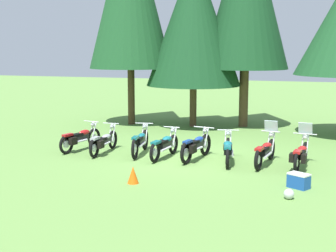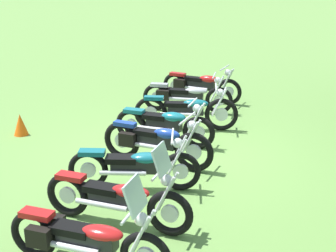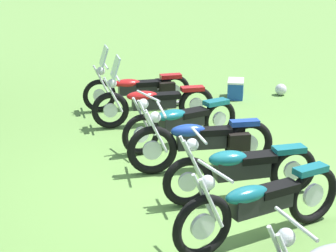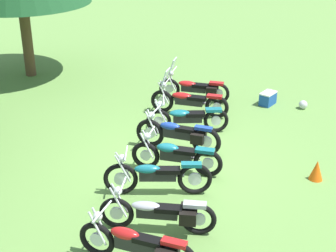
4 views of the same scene
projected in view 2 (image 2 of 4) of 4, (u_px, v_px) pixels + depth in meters
The scene contains 10 objects.
ground_plane at pixel (166, 154), 10.13m from camera, with size 80.00×80.00×0.00m, color #608C42.
motorcycle_0 at pixel (200, 85), 13.57m from camera, with size 0.85×2.23×1.00m.
motorcycle_1 at pixel (185, 95), 12.65m from camera, with size 0.64×2.30×1.00m.
motorcycle_2 at pixel (187, 110), 11.38m from camera, with size 0.67×2.36×1.03m.
motorcycle_3 at pixel (165, 124), 10.52m from camera, with size 0.61×2.20×1.00m.
motorcycle_4 at pixel (155, 142), 9.50m from camera, with size 0.84×2.25×1.03m.
motorcycle_5 at pixel (135, 166), 8.50m from camera, with size 0.76×2.25×1.00m.
motorcycle_6 at pixel (118, 198), 7.36m from camera, with size 0.63×2.36×1.36m.
motorcycle_7 at pixel (85, 238), 6.36m from camera, with size 0.78×2.27×1.35m.
traffic_cone at pixel (20, 125), 11.12m from camera, with size 0.32×0.32×0.48m, color #EA590F.
Camera 2 is at (9.14, 2.07, 3.89)m, focal length 53.77 mm.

